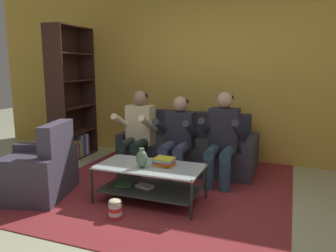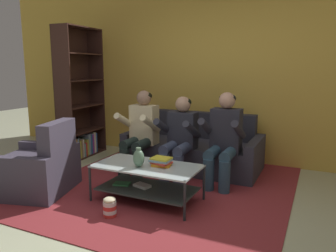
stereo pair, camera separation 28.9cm
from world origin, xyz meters
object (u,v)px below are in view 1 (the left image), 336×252
person_seated_right (222,135)px  vase (142,158)px  armchair (35,172)px  couch (189,150)px  person_seated_middle (178,135)px  book_stack (164,162)px  bookshelf (70,110)px  person_seated_left (137,129)px  popcorn_tub (115,209)px  coffee_table (149,178)px

person_seated_right → vase: size_ratio=5.46×
armchair → couch: bearing=52.3°
person_seated_middle → person_seated_right: person_seated_right is taller
couch → person_seated_middle: 0.64m
book_stack → vase: bearing=-144.9°
couch → person_seated_right: bearing=-41.7°
person_seated_middle → book_stack: person_seated_middle is taller
bookshelf → person_seated_left: bearing=-13.5°
person_seated_right → popcorn_tub: (-0.78, -1.40, -0.54)m
person_seated_left → person_seated_right: size_ratio=0.99×
person_seated_middle → popcorn_tub: 1.49m
person_seated_middle → vase: bearing=-94.3°
person_seated_right → armchair: bearing=-148.3°
person_seated_left → bookshelf: bookshelf is taller
vase → armchair: bearing=-169.5°
bookshelf → coffee_table: bearing=-31.7°
book_stack → coffee_table: bearing=-161.2°
popcorn_tub → book_stack: bearing=62.0°
person_seated_left → armchair: bearing=-121.7°
coffee_table → vase: (-0.05, -0.09, 0.24)m
armchair → person_seated_left: bearing=58.3°
person_seated_middle → vase: person_seated_middle is taller
coffee_table → book_stack: book_stack is taller
couch → armchair: bearing=-127.7°
vase → popcorn_tub: vase is taller
couch → person_seated_right: (0.61, -0.54, 0.37)m
book_stack → popcorn_tub: size_ratio=1.14×
person_seated_middle → popcorn_tub: bearing=-97.0°
couch → bookshelf: 2.08m
person_seated_middle → armchair: bearing=-138.3°
person_seated_right → coffee_table: person_seated_right is taller
person_seated_left → popcorn_tub: 1.56m
person_seated_left → person_seated_middle: size_ratio=1.06×
vase → popcorn_tub: 0.61m
person_seated_middle → coffee_table: (-0.03, -0.88, -0.32)m
couch → person_seated_left: (-0.61, -0.54, 0.37)m
person_seated_right → coffee_table: bearing=-125.5°
couch → popcorn_tub: 1.96m
person_seated_right → book_stack: person_seated_right is taller
couch → bookshelf: bookshelf is taller
couch → popcorn_tub: bearing=-95.0°
coffee_table → book_stack: size_ratio=4.94×
person_seated_middle → armchair: person_seated_middle is taller
coffee_table → vase: bearing=-117.7°
vase → person_seated_left: bearing=118.7°
couch → bookshelf: size_ratio=0.92×
person_seated_right → book_stack: size_ratio=5.00×
person_seated_left → popcorn_tub: person_seated_left is taller
person_seated_middle → coffee_table: size_ratio=0.95×
person_seated_right → vase: person_seated_right is taller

